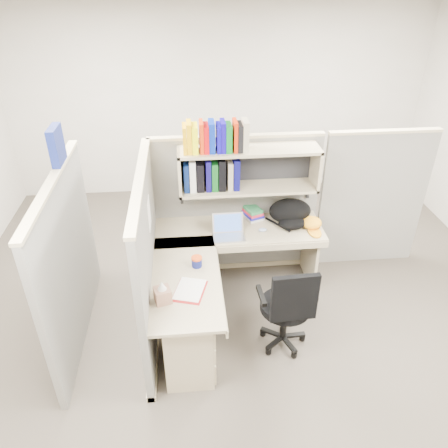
{
  "coord_description": "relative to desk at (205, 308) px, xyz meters",
  "views": [
    {
      "loc": [
        -0.52,
        -3.25,
        3.14
      ],
      "look_at": [
        -0.19,
        0.25,
        0.99
      ],
      "focal_mm": 35.0,
      "sensor_mm": 36.0,
      "label": 1
    }
  ],
  "objects": [
    {
      "name": "ground",
      "position": [
        0.41,
        0.29,
        -0.44
      ],
      "size": [
        6.0,
        6.0,
        0.0
      ],
      "primitive_type": "plane",
      "color": "#342E28",
      "rests_on": "ground"
    },
    {
      "name": "room_shell",
      "position": [
        0.41,
        0.29,
        1.18
      ],
      "size": [
        6.0,
        6.0,
        6.0
      ],
      "color": "#B5AEA3",
      "rests_on": "ground"
    },
    {
      "name": "cubicle",
      "position": [
        0.04,
        0.74,
        0.47
      ],
      "size": [
        3.79,
        1.84,
        1.95
      ],
      "color": "#61615C",
      "rests_on": "ground"
    },
    {
      "name": "desk",
      "position": [
        0.0,
        0.0,
        0.0
      ],
      "size": [
        1.74,
        1.75,
        0.73
      ],
      "color": "#9D8B70",
      "rests_on": "ground"
    },
    {
      "name": "laptop",
      "position": [
        0.29,
        0.7,
        0.4
      ],
      "size": [
        0.32,
        0.32,
        0.23
      ],
      "primitive_type": null,
      "rotation": [
        0.0,
        0.0,
        0.01
      ],
      "color": "#BABBBF",
      "rests_on": "desk"
    },
    {
      "name": "backpack",
      "position": [
        0.96,
        0.89,
        0.42
      ],
      "size": [
        0.53,
        0.46,
        0.26
      ],
      "primitive_type": null,
      "rotation": [
        0.0,
        0.0,
        0.31
      ],
      "color": "black",
      "rests_on": "desk"
    },
    {
      "name": "orange_cap",
      "position": [
        1.16,
        0.81,
        0.35
      ],
      "size": [
        0.22,
        0.25,
        0.11
      ],
      "primitive_type": null,
      "rotation": [
        0.0,
        0.0,
        0.05
      ],
      "color": "orange",
      "rests_on": "desk"
    },
    {
      "name": "snack_canister",
      "position": [
        -0.06,
        0.25,
        0.34
      ],
      "size": [
        0.1,
        0.1,
        0.1
      ],
      "color": "navy",
      "rests_on": "desk"
    },
    {
      "name": "tissue_box",
      "position": [
        -0.35,
        -0.2,
        0.39
      ],
      "size": [
        0.16,
        0.16,
        0.2
      ],
      "primitive_type": null,
      "rotation": [
        0.0,
        0.0,
        0.28
      ],
      "color": "#A7765E",
      "rests_on": "desk"
    },
    {
      "name": "mouse",
      "position": [
        0.64,
        0.78,
        0.31
      ],
      "size": [
        0.1,
        0.08,
        0.03
      ],
      "primitive_type": "ellipsoid",
      "rotation": [
        0.0,
        0.0,
        -0.34
      ],
      "color": "#8C9FC7",
      "rests_on": "desk"
    },
    {
      "name": "paper_cup",
      "position": [
        0.41,
        0.95,
        0.34
      ],
      "size": [
        0.08,
        0.08,
        0.1
      ],
      "primitive_type": "cylinder",
      "rotation": [
        0.0,
        0.0,
        0.26
      ],
      "color": "white",
      "rests_on": "desk"
    },
    {
      "name": "book_stack",
      "position": [
        0.58,
        1.08,
        0.35
      ],
      "size": [
        0.24,
        0.28,
        0.11
      ],
      "primitive_type": null,
      "rotation": [
        0.0,
        0.0,
        0.37
      ],
      "color": "gray",
      "rests_on": "desk"
    },
    {
      "name": "loose_paper",
      "position": [
        -0.13,
        -0.08,
        0.29
      ],
      "size": [
        0.3,
        0.35,
        0.0
      ],
      "primitive_type": null,
      "rotation": [
        0.0,
        0.0,
        -0.29
      ],
      "color": "white",
      "rests_on": "desk"
    },
    {
      "name": "task_chair",
      "position": [
        0.72,
        -0.11,
        -0.1
      ],
      "size": [
        0.51,
        0.47,
        0.97
      ],
      "color": "black",
      "rests_on": "ground"
    }
  ]
}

